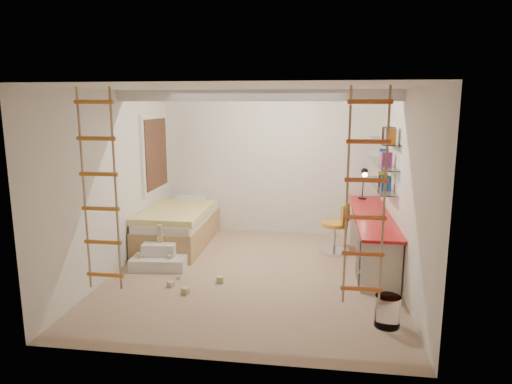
# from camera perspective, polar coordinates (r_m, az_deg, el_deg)

# --- Properties ---
(floor) EXTENTS (4.50, 4.50, 0.00)m
(floor) POSITION_cam_1_polar(r_m,az_deg,el_deg) (6.64, -0.37, -10.28)
(floor) COLOR tan
(floor) RESTS_ON ground
(ceiling_beam) EXTENTS (4.00, 0.18, 0.16)m
(ceiling_beam) POSITION_cam_1_polar(r_m,az_deg,el_deg) (6.49, -0.00, 11.96)
(ceiling_beam) COLOR white
(ceiling_beam) RESTS_ON ceiling
(window_frame) EXTENTS (0.06, 1.15, 1.35)m
(window_frame) POSITION_cam_1_polar(r_m,az_deg,el_deg) (8.19, -12.61, 4.72)
(window_frame) COLOR white
(window_frame) RESTS_ON wall_left
(window_blind) EXTENTS (0.02, 1.00, 1.20)m
(window_blind) POSITION_cam_1_polar(r_m,az_deg,el_deg) (8.18, -12.34, 4.72)
(window_blind) COLOR #4C2D1E
(window_blind) RESTS_ON window_frame
(rope_ladder_left) EXTENTS (0.41, 0.04, 2.13)m
(rope_ladder_left) POSITION_cam_1_polar(r_m,az_deg,el_deg) (5.00, -18.94, 0.06)
(rope_ladder_left) COLOR orange
(rope_ladder_left) RESTS_ON ceiling
(rope_ladder_right) EXTENTS (0.41, 0.04, 2.13)m
(rope_ladder_right) POSITION_cam_1_polar(r_m,az_deg,el_deg) (4.49, 13.53, -0.86)
(rope_ladder_right) COLOR #DE5126
(rope_ladder_right) RESTS_ON ceiling
(waste_bin) EXTENTS (0.28, 0.28, 0.35)m
(waste_bin) POSITION_cam_1_polar(r_m,az_deg,el_deg) (5.37, 16.11, -14.12)
(waste_bin) COLOR white
(waste_bin) RESTS_ON floor
(desk) EXTENTS (0.56, 2.80, 0.75)m
(desk) POSITION_cam_1_polar(r_m,az_deg,el_deg) (7.31, 14.14, -5.27)
(desk) COLOR red
(desk) RESTS_ON floor
(shelves) EXTENTS (0.25, 1.80, 0.71)m
(shelves) POSITION_cam_1_polar(r_m,az_deg,el_deg) (7.37, 15.51, 3.51)
(shelves) COLOR white
(shelves) RESTS_ON wall_right
(bed) EXTENTS (1.02, 2.00, 0.69)m
(bed) POSITION_cam_1_polar(r_m,az_deg,el_deg) (8.00, -9.63, -4.22)
(bed) COLOR #AD7F51
(bed) RESTS_ON floor
(task_lamp) EXTENTS (0.14, 0.36, 0.57)m
(task_lamp) POSITION_cam_1_polar(r_m,az_deg,el_deg) (8.08, 13.36, 1.64)
(task_lamp) COLOR black
(task_lamp) RESTS_ON desk
(swivel_chair) EXTENTS (0.65, 0.65, 0.84)m
(swivel_chair) POSITION_cam_1_polar(r_m,az_deg,el_deg) (7.56, 9.92, -5.30)
(swivel_chair) COLOR orange
(swivel_chair) RESTS_ON floor
(play_platform) EXTENTS (0.86, 0.70, 0.36)m
(play_platform) POSITION_cam_1_polar(r_m,az_deg,el_deg) (7.08, -11.85, -7.95)
(play_platform) COLOR silver
(play_platform) RESTS_ON floor
(toy_blocks) EXTENTS (1.33, 1.12, 0.63)m
(toy_blocks) POSITION_cam_1_polar(r_m,az_deg,el_deg) (6.72, -10.48, -8.06)
(toy_blocks) COLOR #CCB284
(toy_blocks) RESTS_ON floor
(books) EXTENTS (0.14, 0.70, 0.92)m
(books) POSITION_cam_1_polar(r_m,az_deg,el_deg) (7.35, 15.57, 4.69)
(books) COLOR #194CA5
(books) RESTS_ON shelves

